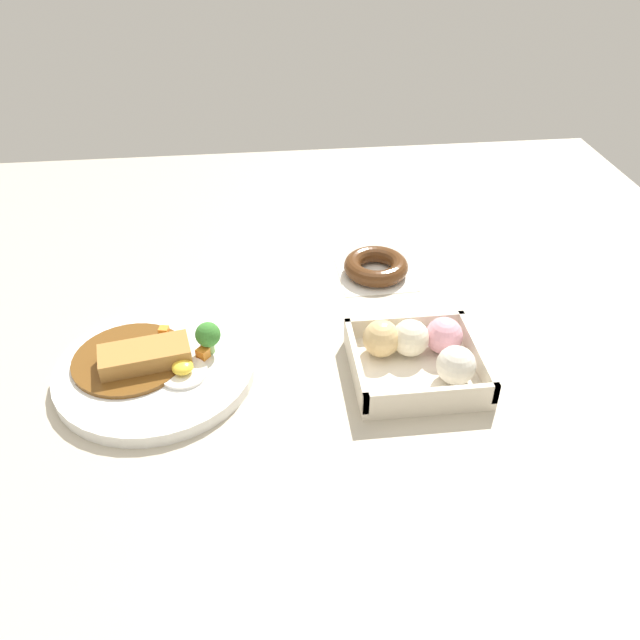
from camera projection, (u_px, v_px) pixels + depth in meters
name	position (u px, v px, depth m)	size (l,w,h in m)	color
ground_plane	(278.00, 375.00, 0.88)	(1.60, 1.60, 0.00)	#B2A893
curry_plate	(155.00, 367.00, 0.87)	(0.27, 0.27, 0.07)	white
donut_box	(419.00, 355.00, 0.88)	(0.17, 0.16, 0.06)	beige
chocolate_ring_donut	(376.00, 267.00, 1.08)	(0.13, 0.13, 0.03)	white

